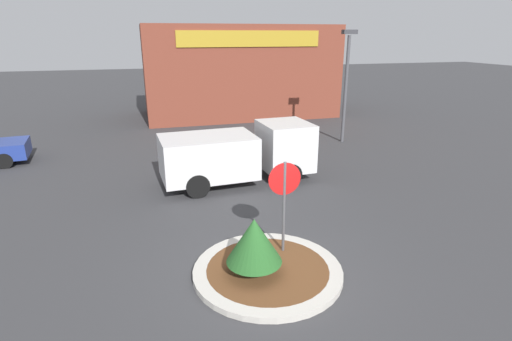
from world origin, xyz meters
TOP-DOWN VIEW (x-y plane):
  - ground_plane at (0.00, 0.00)m, footprint 120.00×120.00m
  - traffic_island at (0.00, 0.00)m, footprint 3.38×3.38m
  - stop_sign at (0.60, 0.66)m, footprint 0.78×0.07m
  - island_shrub at (-0.34, -0.09)m, footprint 1.23×1.23m
  - utility_truck at (0.76, 5.96)m, footprint 5.53×2.39m
  - storefront_building at (3.88, 18.84)m, footprint 12.07×6.07m
  - light_pole at (7.18, 10.24)m, footprint 0.70×0.30m

SIDE VIEW (x-z plane):
  - ground_plane at x=0.00m, z-range 0.00..0.00m
  - traffic_island at x=0.00m, z-range 0.00..0.14m
  - island_shrub at x=-0.34m, z-range 0.29..1.60m
  - utility_truck at x=0.76m, z-range 0.07..2.16m
  - stop_sign at x=0.60m, z-range 0.48..2.89m
  - storefront_building at x=3.88m, z-range 0.00..5.72m
  - light_pole at x=7.18m, z-range 0.53..5.89m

